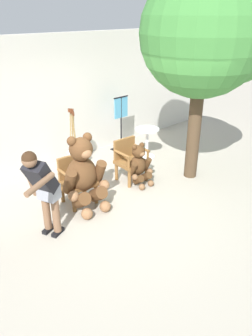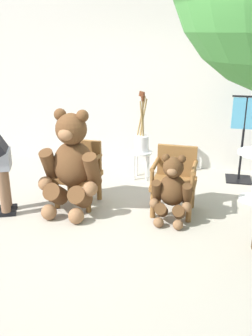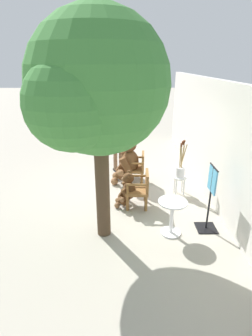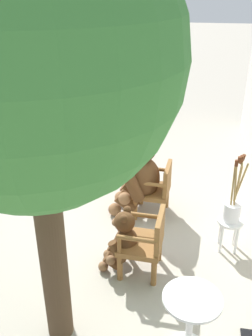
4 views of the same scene
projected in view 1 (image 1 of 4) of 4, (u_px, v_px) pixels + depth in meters
ground_plane at (125, 200)px, 6.12m from camera, size 60.00×60.00×0.00m
back_wall at (51, 102)px, 7.11m from camera, size 10.00×0.16×2.80m
wooden_chair_left at (76, 179)px, 5.90m from camera, size 0.60×0.56×0.86m
wooden_chair_right at (130, 159)px, 6.70m from camera, size 0.59×0.55×0.86m
teddy_bear_large at (84, 174)px, 5.64m from camera, size 0.82×0.79×1.36m
teddy_bear_small at (139, 165)px, 6.52m from camera, size 0.52×0.50×0.87m
person_visitor at (43, 186)px, 4.75m from camera, size 0.72×0.67×1.52m
white_stool at (75, 156)px, 7.08m from camera, size 0.34×0.34×0.46m
brush_bucket at (74, 143)px, 6.94m from camera, size 0.22×0.22×0.96m
round_side_table at (147, 140)px, 7.74m from camera, size 0.56×0.56×0.72m
patio_tree at (209, 37)px, 5.86m from camera, size 2.41×2.30×3.99m
clothing_display_stand at (121, 123)px, 8.03m from camera, size 0.44×0.40×1.36m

